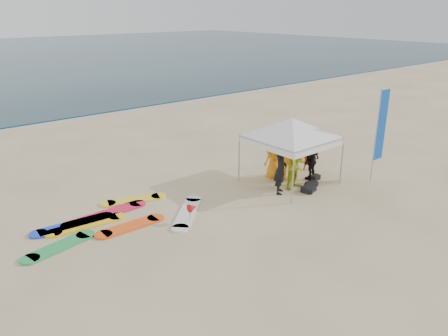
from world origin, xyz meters
TOP-DOWN VIEW (x-y plane):
  - ground at (0.00, 0.00)m, footprint 120.00×120.00m
  - shoreline_foam at (0.00, 18.20)m, footprint 160.00×1.20m
  - person_black_a at (2.83, 1.76)m, footprint 0.81×0.78m
  - person_yellow at (3.67, 1.70)m, footprint 0.95×0.78m
  - person_orange_a at (4.13, 2.59)m, footprint 1.40×1.29m
  - person_black_b at (4.78, 1.91)m, footprint 0.95×0.50m
  - person_orange_b at (3.81, 3.05)m, footprint 0.94×0.68m
  - person_seated at (5.52, 2.73)m, footprint 0.63×0.88m
  - canopy_tent at (3.85, 2.23)m, footprint 3.92×3.92m
  - feather_flag at (6.75, 0.29)m, footprint 0.62×0.04m
  - marker_pennant at (-1.01, 1.91)m, footprint 0.28×0.28m
  - gear_pile at (4.02, 1.29)m, footprint 1.63×1.03m
  - surfboard_spread at (-2.95, 3.58)m, footprint 5.98×3.54m

SIDE VIEW (x-z plane):
  - ground at x=0.00m, z-range 0.00..0.00m
  - shoreline_foam at x=0.00m, z-range 0.00..0.01m
  - surfboard_spread at x=-2.95m, z-range 0.00..0.07m
  - gear_pile at x=4.02m, z-range -0.01..0.21m
  - person_seated at x=5.52m, z-range 0.00..0.92m
  - marker_pennant at x=-1.01m, z-range 0.18..0.81m
  - person_black_b at x=4.78m, z-range 0.00..1.55m
  - person_yellow at x=3.67m, z-range 0.00..1.78m
  - person_orange_b at x=3.81m, z-range 0.00..1.79m
  - person_black_a at x=2.83m, z-range 0.00..1.86m
  - person_orange_a at x=4.13m, z-range 0.00..1.90m
  - feather_flag at x=6.75m, z-range 0.33..4.00m
  - canopy_tent at x=3.85m, z-range 1.10..4.06m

